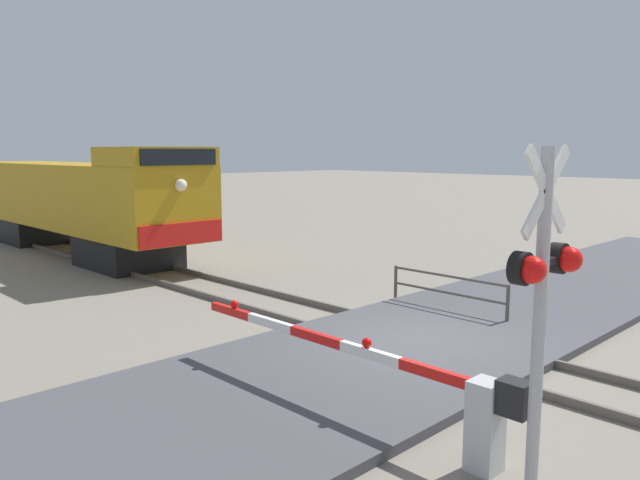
{
  "coord_description": "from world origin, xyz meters",
  "views": [
    {
      "loc": [
        -9.43,
        -6.86,
        3.75
      ],
      "look_at": [
        -1.02,
        1.69,
        2.01
      ],
      "focal_mm": 34.52,
      "sensor_mm": 36.0,
      "label": 1
    }
  ],
  "objects_px": {
    "guard_railing": "(448,288)",
    "locomotive": "(77,200)",
    "crossing_gate": "(428,390)",
    "crossing_signal": "(543,287)"
  },
  "relations": [
    {
      "from": "guard_railing",
      "to": "locomotive",
      "type": "bearing_deg",
      "value": 99.28
    },
    {
      "from": "crossing_gate",
      "to": "guard_railing",
      "type": "relative_size",
      "value": 1.93
    },
    {
      "from": "crossing_gate",
      "to": "crossing_signal",
      "type": "bearing_deg",
      "value": -94.77
    },
    {
      "from": "locomotive",
      "to": "guard_railing",
      "type": "relative_size",
      "value": 4.76
    },
    {
      "from": "guard_railing",
      "to": "crossing_gate",
      "type": "bearing_deg",
      "value": -148.3
    },
    {
      "from": "crossing_gate",
      "to": "guard_railing",
      "type": "distance_m",
      "value": 6.62
    },
    {
      "from": "crossing_gate",
      "to": "guard_railing",
      "type": "height_order",
      "value": "crossing_gate"
    },
    {
      "from": "locomotive",
      "to": "crossing_gate",
      "type": "relative_size",
      "value": 2.46
    },
    {
      "from": "crossing_signal",
      "to": "guard_railing",
      "type": "height_order",
      "value": "crossing_signal"
    },
    {
      "from": "crossing_signal",
      "to": "crossing_gate",
      "type": "height_order",
      "value": "crossing_signal"
    }
  ]
}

